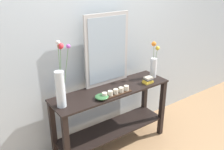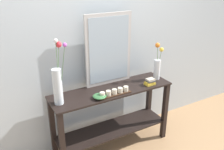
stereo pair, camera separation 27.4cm
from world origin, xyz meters
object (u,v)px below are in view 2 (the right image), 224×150
(mirror_leaning, at_px, (109,50))
(candle_tray, at_px, (114,92))
(decorative_bowl, at_px, (100,96))
(book_stack, at_px, (150,82))
(vase_right, at_px, (157,66))
(console_table, at_px, (112,111))
(tall_vase_left, at_px, (58,83))

(mirror_leaning, bearing_deg, candle_tray, -107.85)
(candle_tray, bearing_deg, mirror_leaning, 72.15)
(decorative_bowl, bearing_deg, book_stack, 1.21)
(mirror_leaning, xyz_separation_m, vase_right, (0.58, -0.19, -0.25))
(mirror_leaning, bearing_deg, console_table, -107.55)
(mirror_leaning, relative_size, candle_tray, 2.15)
(candle_tray, distance_m, decorative_bowl, 0.18)
(tall_vase_left, distance_m, candle_tray, 0.63)
(tall_vase_left, distance_m, decorative_bowl, 0.47)
(mirror_leaning, distance_m, vase_right, 0.66)
(console_table, distance_m, vase_right, 0.79)
(console_table, relative_size, mirror_leaning, 1.72)
(decorative_bowl, bearing_deg, console_table, 29.21)
(console_table, distance_m, mirror_leaning, 0.74)
(vase_right, bearing_deg, mirror_leaning, 161.98)
(decorative_bowl, bearing_deg, candle_tray, -2.68)
(book_stack, bearing_deg, console_table, 166.56)
(console_table, bearing_deg, vase_right, -1.20)
(console_table, relative_size, candle_tray, 3.69)
(mirror_leaning, height_order, vase_right, mirror_leaning)
(tall_vase_left, height_order, decorative_bowl, tall_vase_left)
(tall_vase_left, relative_size, vase_right, 1.41)
(console_table, relative_size, decorative_bowl, 9.72)
(console_table, distance_m, candle_tray, 0.35)
(candle_tray, bearing_deg, tall_vase_left, 168.88)
(book_stack, bearing_deg, decorative_bowl, -178.79)
(tall_vase_left, bearing_deg, mirror_leaning, 15.77)
(book_stack, bearing_deg, candle_tray, -177.41)
(candle_tray, xyz_separation_m, decorative_bowl, (-0.18, 0.01, -0.00))
(vase_right, bearing_deg, candle_tray, -170.05)
(decorative_bowl, height_order, book_stack, book_stack)
(vase_right, xyz_separation_m, book_stack, (-0.18, -0.10, -0.14))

